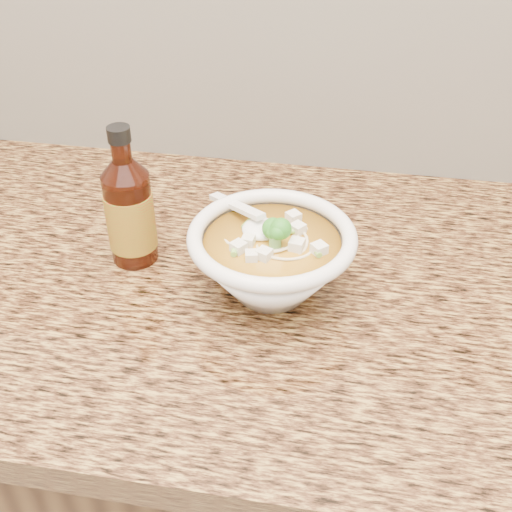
# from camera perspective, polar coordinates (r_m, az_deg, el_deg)

# --- Properties ---
(cabinet) EXTENTS (4.00, 0.65, 0.86)m
(cabinet) POSITION_cam_1_polar(r_m,az_deg,el_deg) (1.22, -0.25, -19.01)
(cabinet) COLOR black
(cabinet) RESTS_ON ground
(counter_slab) EXTENTS (4.00, 0.68, 0.04)m
(counter_slab) POSITION_cam_1_polar(r_m,az_deg,el_deg) (0.88, -0.32, -2.32)
(counter_slab) COLOR #A37F3C
(counter_slab) RESTS_ON cabinet
(soup_bowl) EXTENTS (0.21, 0.21, 0.12)m
(soup_bowl) POSITION_cam_1_polar(r_m,az_deg,el_deg) (0.81, 1.38, -0.41)
(soup_bowl) COLOR white
(soup_bowl) RESTS_ON counter_slab
(hot_sauce_bottle) EXTENTS (0.08, 0.08, 0.20)m
(hot_sauce_bottle) POSITION_cam_1_polar(r_m,az_deg,el_deg) (0.87, -11.16, 3.85)
(hot_sauce_bottle) COLOR #3E1308
(hot_sauce_bottle) RESTS_ON counter_slab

